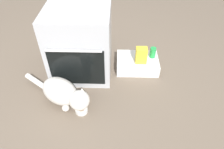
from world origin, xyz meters
name	(u,v)px	position (x,y,z in m)	size (l,w,h in m)	color
ground	(87,97)	(0.00, 0.00, 0.00)	(8.00, 8.00, 0.00)	#6B5B4C
oven	(80,43)	(-0.09, 0.41, 0.37)	(0.63, 0.64, 0.74)	#B7BABF
pantry_cabinet	(137,63)	(0.53, 0.47, 0.07)	(0.47, 0.34, 0.13)	white
food_bowl	(81,110)	(-0.03, -0.19, 0.03)	(0.12, 0.12, 0.07)	white
cat	(64,93)	(-0.20, -0.08, 0.14)	(0.72, 0.49, 0.27)	silver
snack_bag	(141,55)	(0.55, 0.41, 0.22)	(0.12, 0.09, 0.18)	yellow
soda_can	(153,52)	(0.69, 0.51, 0.19)	(0.07, 0.07, 0.12)	green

